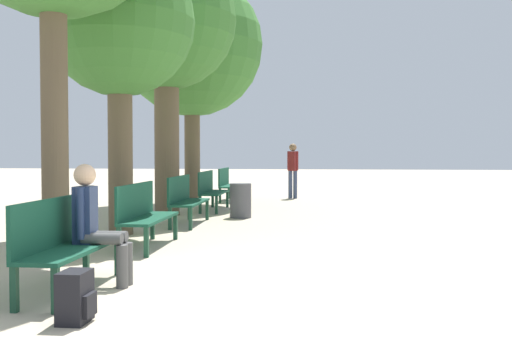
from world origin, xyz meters
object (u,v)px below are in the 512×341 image
(bench_row_1, at_px, (143,211))
(bench_row_4, at_px, (228,182))
(tree_row_1, at_px, (119,24))
(bench_row_0, at_px, (63,239))
(trash_bin, at_px, (241,200))
(backpack, at_px, (76,297))
(tree_row_3, at_px, (192,46))
(tree_row_2, at_px, (166,23))
(bench_row_3, at_px, (210,188))
(person_seated, at_px, (96,221))
(bench_row_2, at_px, (185,197))
(pedestrian_near, at_px, (293,167))

(bench_row_1, height_order, bench_row_4, same)
(tree_row_1, bearing_deg, bench_row_0, -78.68)
(trash_bin, bearing_deg, bench_row_0, -97.97)
(backpack, distance_m, trash_bin, 7.57)
(tree_row_1, relative_size, backpack, 11.42)
(bench_row_1, relative_size, tree_row_3, 0.27)
(bench_row_4, xyz_separation_m, tree_row_2, (-0.78, -3.69, 3.72))
(tree_row_3, bearing_deg, bench_row_3, -63.17)
(bench_row_3, relative_size, tree_row_3, 0.27)
(tree_row_3, bearing_deg, trash_bin, -59.92)
(tree_row_1, bearing_deg, tree_row_3, 90.00)
(person_seated, height_order, trash_bin, person_seated)
(bench_row_2, distance_m, pedestrian_near, 6.65)
(bench_row_2, relative_size, person_seated, 1.28)
(bench_row_1, xyz_separation_m, bench_row_2, (0.00, 2.65, 0.00))
(bench_row_0, xyz_separation_m, tree_row_3, (-0.78, 9.50, 3.68))
(bench_row_3, distance_m, pedestrian_near, 4.17)
(person_seated, bearing_deg, bench_row_1, 95.73)
(bench_row_1, xyz_separation_m, bench_row_4, (0.00, 7.95, 0.00))
(tree_row_2, xyz_separation_m, trash_bin, (1.70, -0.36, -3.89))
(bench_row_1, xyz_separation_m, trash_bin, (0.92, 3.91, -0.17))
(bench_row_1, distance_m, backpack, 3.71)
(bench_row_4, height_order, tree_row_3, tree_row_3)
(tree_row_3, bearing_deg, tree_row_1, -90.00)
(tree_row_2, height_order, person_seated, tree_row_2)
(bench_row_2, distance_m, backpack, 6.34)
(bench_row_2, xyz_separation_m, bench_row_3, (0.00, 2.65, 0.00))
(bench_row_0, distance_m, person_seated, 0.39)
(bench_row_3, relative_size, tree_row_2, 0.28)
(tree_row_2, bearing_deg, pedestrian_near, 61.42)
(bench_row_2, distance_m, tree_row_3, 5.63)
(tree_row_2, bearing_deg, bench_row_1, -79.61)
(backpack, xyz_separation_m, pedestrian_near, (1.24, 12.69, 0.74))
(bench_row_1, xyz_separation_m, tree_row_3, (-0.78, 6.85, 3.68))
(tree_row_1, distance_m, trash_bin, 4.49)
(bench_row_0, relative_size, tree_row_2, 0.28)
(bench_row_1, relative_size, tree_row_1, 0.34)
(backpack, xyz_separation_m, trash_bin, (0.35, 7.56, 0.16))
(pedestrian_near, bearing_deg, backpack, -95.60)
(bench_row_2, height_order, tree_row_1, tree_row_1)
(bench_row_3, xyz_separation_m, trash_bin, (0.92, -1.39, -0.17))
(tree_row_2, bearing_deg, bench_row_2, -64.16)
(tree_row_1, height_order, tree_row_2, tree_row_2)
(bench_row_1, bearing_deg, tree_row_2, 100.39)
(bench_row_0, distance_m, bench_row_4, 10.60)
(bench_row_2, relative_size, bench_row_4, 1.00)
(bench_row_4, bearing_deg, tree_row_3, -125.32)
(bench_row_0, relative_size, bench_row_3, 1.00)
(bench_row_4, relative_size, pedestrian_near, 0.99)
(bench_row_1, distance_m, pedestrian_near, 9.22)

